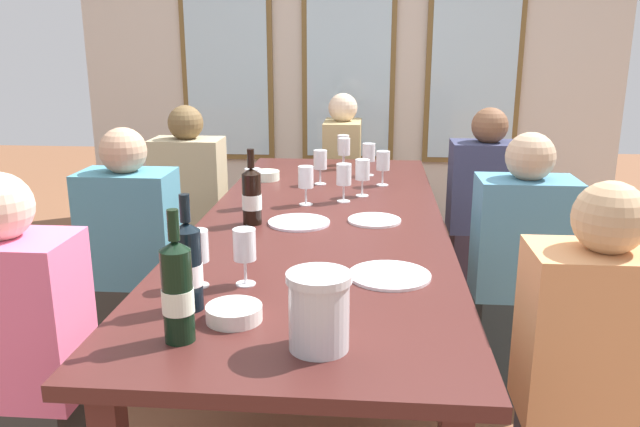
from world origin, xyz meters
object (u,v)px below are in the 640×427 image
(white_plate_2, at_px, (374,220))
(wine_glass_8, at_px, (197,247))
(wine_bottle_2, at_px, (252,196))
(wine_glass_3, at_px, (306,179))
(wine_glass_7, at_px, (363,172))
(wine_bottle_1, at_px, (188,266))
(wine_glass_0, at_px, (320,161))
(seated_person_5, at_px, (589,390))
(seated_person_0, at_px, (190,211))
(wine_glass_5, at_px, (369,154))
(wine_bottle_0, at_px, (177,291))
(tasting_bowl_1, at_px, (234,313))
(seated_person_1, at_px, (483,216))
(wine_glass_2, at_px, (344,175))
(seated_person_6, at_px, (342,181))
(dining_table, at_px, (322,234))
(wine_glass_10, at_px, (343,144))
(metal_pitcher, at_px, (319,311))
(seated_person_2, at_px, (133,265))
(wine_glass_9, at_px, (383,162))
(seated_person_4, at_px, (20,370))
(wine_glass_4, at_px, (253,182))
(white_plate_0, at_px, (390,275))
(tasting_bowl_0, at_px, (266,175))
(wine_glass_1, at_px, (245,247))
(wine_glass_6, at_px, (344,148))
(seated_person_3, at_px, (520,276))

(white_plate_2, relative_size, wine_glass_8, 1.23)
(wine_bottle_2, xyz_separation_m, wine_glass_3, (0.18, 0.32, 0.00))
(wine_glass_7, bearing_deg, wine_bottle_1, -108.38)
(wine_glass_0, relative_size, wine_glass_8, 1.00)
(wine_bottle_1, relative_size, seated_person_5, 0.29)
(wine_bottle_1, distance_m, wine_glass_7, 1.40)
(seated_person_0, bearing_deg, wine_glass_8, -72.86)
(wine_glass_8, bearing_deg, wine_glass_5, 73.43)
(wine_bottle_0, height_order, tasting_bowl_1, wine_bottle_0)
(wine_glass_8, bearing_deg, seated_person_1, 55.78)
(wine_bottle_2, relative_size, wine_glass_3, 1.74)
(wine_glass_0, bearing_deg, seated_person_1, 14.97)
(wine_glass_2, distance_m, seated_person_6, 1.44)
(dining_table, relative_size, wine_bottle_1, 8.33)
(wine_glass_2, relative_size, wine_glass_3, 1.00)
(wine_glass_2, xyz_separation_m, wine_glass_8, (-0.38, -1.06, 0.00))
(wine_glass_10, bearing_deg, metal_pitcher, -88.64)
(wine_glass_7, relative_size, seated_person_2, 0.16)
(wine_glass_9, height_order, seated_person_4, seated_person_4)
(wine_glass_4, height_order, seated_person_5, seated_person_5)
(wine_glass_4, bearing_deg, wine_glass_8, -89.65)
(wine_glass_3, relative_size, seated_person_0, 0.16)
(white_plate_0, height_order, wine_glass_9, wine_glass_9)
(wine_glass_0, height_order, seated_person_4, seated_person_4)
(seated_person_0, distance_m, seated_person_4, 1.77)
(tasting_bowl_0, distance_m, wine_glass_1, 1.47)
(dining_table, xyz_separation_m, wine_glass_3, (-0.09, 0.23, 0.18))
(wine_glass_4, bearing_deg, seated_person_5, -43.17)
(wine_glass_0, distance_m, seated_person_1, 0.96)
(metal_pitcher, relative_size, wine_glass_10, 1.09)
(wine_glass_6, bearing_deg, wine_bottle_2, -105.20)
(wine_glass_8, bearing_deg, wine_glass_7, 68.41)
(wine_bottle_2, xyz_separation_m, seated_person_6, (0.27, 1.78, -0.33))
(seated_person_2, bearing_deg, seated_person_3, -0.03)
(wine_glass_10, relative_size, seated_person_5, 0.16)
(wine_glass_8, bearing_deg, wine_glass_2, 70.14)
(dining_table, height_order, seated_person_4, seated_person_4)
(tasting_bowl_1, relative_size, wine_glass_9, 0.85)
(wine_glass_2, relative_size, wine_glass_8, 1.00)
(wine_glass_2, bearing_deg, wine_glass_6, 92.63)
(seated_person_3, bearing_deg, seated_person_2, 179.97)
(wine_glass_6, distance_m, wine_glass_7, 0.65)
(dining_table, relative_size, wine_glass_2, 15.43)
(wine_glass_1, xyz_separation_m, wine_glass_9, (0.42, 1.38, -0.00))
(metal_pitcher, bearing_deg, wine_glass_5, 87.23)
(white_plate_0, relative_size, wine_glass_7, 1.48)
(wine_bottle_1, relative_size, wine_glass_2, 1.85)
(wine_glass_5, height_order, seated_person_2, seated_person_2)
(wine_bottle_1, xyz_separation_m, wine_glass_2, (0.36, 1.22, -0.00))
(wine_glass_4, xyz_separation_m, seated_person_4, (-0.49, -1.07, -0.33))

